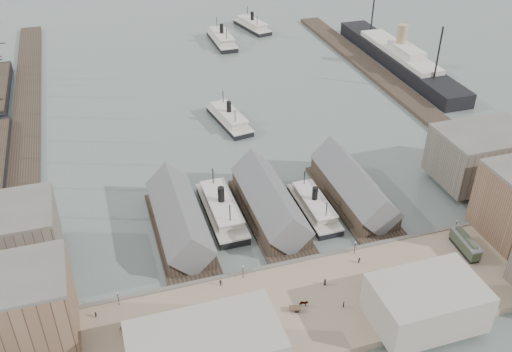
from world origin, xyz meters
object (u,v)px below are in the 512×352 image
object	(u,v)px
ocean_steamer	(399,58)
horse_cart_right	(399,284)
horse_cart_center	(301,305)
ferry_docked_west	(222,209)
tram	(465,244)
horse_cart_left	(134,323)

from	to	relation	value
ocean_steamer	horse_cart_right	distance (m)	147.07
ocean_steamer	horse_cart_center	world-z (taller)	ocean_steamer
horse_cart_center	horse_cart_right	size ratio (longest dim) A/B	1.07
ocean_steamer	horse_cart_right	world-z (taller)	ocean_steamer
horse_cart_right	horse_cart_center	bearing A→B (deg)	61.12
ferry_docked_west	tram	xyz separation A→B (m)	(55.72, -35.94, 1.60)
horse_cart_center	tram	bearing A→B (deg)	-65.63
horse_cart_left	horse_cart_center	bearing A→B (deg)	-72.08
ferry_docked_west	horse_cart_center	bearing A→B (deg)	-79.22
horse_cart_center	horse_cart_right	bearing A→B (deg)	-74.46
ocean_steamer	ferry_docked_west	bearing A→B (deg)	-140.84
tram	horse_cart_right	xyz separation A→B (m)	(-22.76, -6.77, -1.29)
ferry_docked_west	horse_cart_right	distance (m)	53.95
ferry_docked_west	horse_cart_right	xyz separation A→B (m)	(32.96, -42.71, 0.31)
ocean_steamer	horse_cart_left	xyz separation A→B (m)	(-134.58, -121.49, -1.32)
horse_cart_center	ocean_steamer	bearing A→B (deg)	-20.14
ferry_docked_west	horse_cart_left	distance (m)	46.58
ocean_steamer	horse_cart_left	distance (m)	181.31
horse_cart_left	horse_cart_center	size ratio (longest dim) A/B	0.94
ferry_docked_west	ocean_steamer	xyz separation A→B (m)	(105.00, 85.51, 1.66)
tram	horse_cart_right	distance (m)	23.78
ferry_docked_west	tram	distance (m)	66.33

